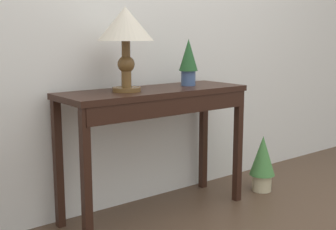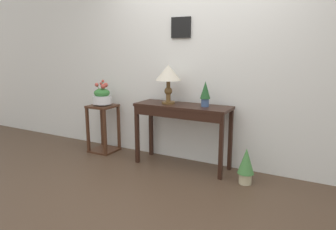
# 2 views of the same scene
# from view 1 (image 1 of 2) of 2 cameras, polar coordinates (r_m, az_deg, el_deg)

# --- Properties ---
(console_table) EXTENTS (1.20, 0.41, 0.79)m
(console_table) POSITION_cam_1_polar(r_m,az_deg,el_deg) (2.70, -1.44, 0.82)
(console_table) COLOR black
(console_table) RESTS_ON ground
(table_lamp) EXTENTS (0.32, 0.32, 0.48)m
(table_lamp) POSITION_cam_1_polar(r_m,az_deg,el_deg) (2.57, -5.47, 10.91)
(table_lamp) COLOR brown
(table_lamp) RESTS_ON console_table
(potted_plant_on_console) EXTENTS (0.12, 0.12, 0.30)m
(potted_plant_on_console) POSITION_cam_1_polar(r_m,az_deg,el_deg) (2.88, 2.64, 7.06)
(potted_plant_on_console) COLOR #3D5684
(potted_plant_on_console) RESTS_ON console_table
(potted_plant_floor) EXTENTS (0.18, 0.18, 0.41)m
(potted_plant_floor) POSITION_cam_1_polar(r_m,az_deg,el_deg) (3.28, 12.02, -5.80)
(potted_plant_floor) COLOR beige
(potted_plant_floor) RESTS_ON ground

